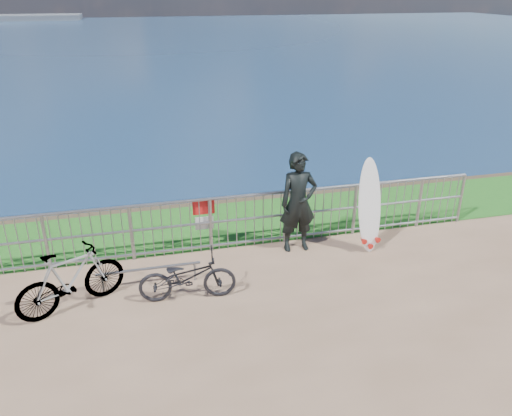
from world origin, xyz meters
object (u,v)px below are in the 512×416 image
object	(u,v)px
surfer	(298,203)
surfboard	(370,209)
bicycle_near	(187,277)
bicycle_far	(71,279)

from	to	relation	value
surfer	surfboard	distance (m)	1.38
bicycle_near	surfboard	bearing A→B (deg)	-71.29
bicycle_far	surfboard	bearing A→B (deg)	-108.06
surfboard	bicycle_near	distance (m)	3.77
surfboard	bicycle_far	size ratio (longest dim) A/B	1.05
surfer	surfboard	bearing A→B (deg)	-13.38
surfer	bicycle_far	bearing A→B (deg)	-165.50
bicycle_far	surfer	bearing A→B (deg)	-101.34
bicycle_near	bicycle_far	distance (m)	1.83
surfer	surfboard	size ratio (longest dim) A/B	1.07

